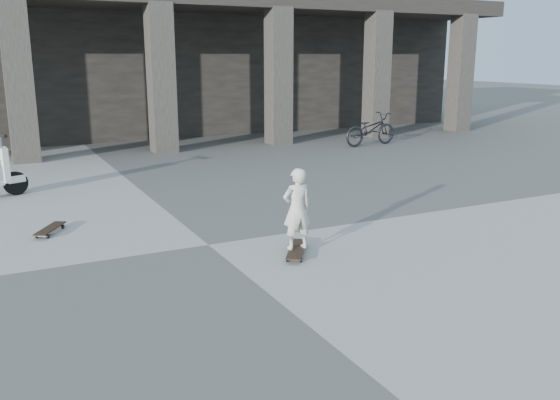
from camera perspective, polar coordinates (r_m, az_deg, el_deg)
name	(u,v)px	position (r m, az deg, el deg)	size (l,w,h in m)	color
ground	(208,245)	(8.50, -6.91, -4.31)	(90.00, 90.00, 0.00)	#4F4F4C
colonnade	(64,43)	(21.57, -20.10, 14.01)	(28.00, 8.82, 6.00)	black
longboard	(297,250)	(8.02, 1.61, -4.79)	(0.65, 0.84, 0.09)	black
skateboard_spare	(50,229)	(9.61, -21.25, -2.62)	(0.54, 0.73, 0.09)	black
child	(297,209)	(7.86, 1.63, -0.86)	(0.40, 0.26, 1.10)	beige
bicycle	(370,129)	(17.97, 8.70, 6.75)	(0.64, 1.85, 0.97)	black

